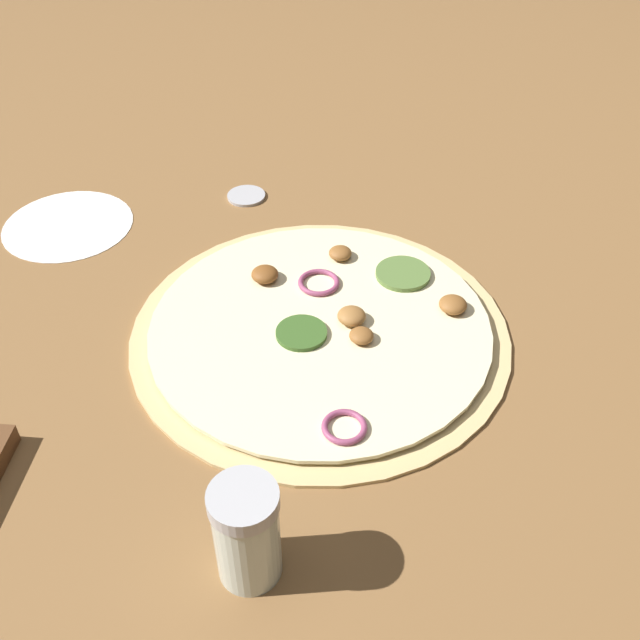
{
  "coord_description": "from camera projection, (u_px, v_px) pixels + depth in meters",
  "views": [
    {
      "loc": [
        0.33,
        0.41,
        0.48
      ],
      "look_at": [
        0.0,
        0.0,
        0.02
      ],
      "focal_mm": 42.0,
      "sensor_mm": 36.0,
      "label": 1
    }
  ],
  "objects": [
    {
      "name": "loose_cap",
      "position": [
        246.0,
        195.0,
        0.89
      ],
      "size": [
        0.05,
        0.05,
        0.01
      ],
      "color": "#B2B2B7",
      "rests_on": "ground_plane"
    },
    {
      "name": "flour_patch",
      "position": [
        68.0,
        225.0,
        0.84
      ],
      "size": [
        0.14,
        0.14,
        0.0
      ],
      "color": "white",
      "rests_on": "ground_plane"
    },
    {
      "name": "pizza",
      "position": [
        322.0,
        328.0,
        0.71
      ],
      "size": [
        0.36,
        0.36,
        0.02
      ],
      "color": "#D6B77A",
      "rests_on": "ground_plane"
    },
    {
      "name": "ground_plane",
      "position": [
        320.0,
        334.0,
        0.71
      ],
      "size": [
        3.0,
        3.0,
        0.0
      ],
      "primitive_type": "plane",
      "color": "brown"
    },
    {
      "name": "spice_jar",
      "position": [
        247.0,
        533.0,
        0.5
      ],
      "size": [
        0.05,
        0.05,
        0.09
      ],
      "color": "silver",
      "rests_on": "ground_plane"
    }
  ]
}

